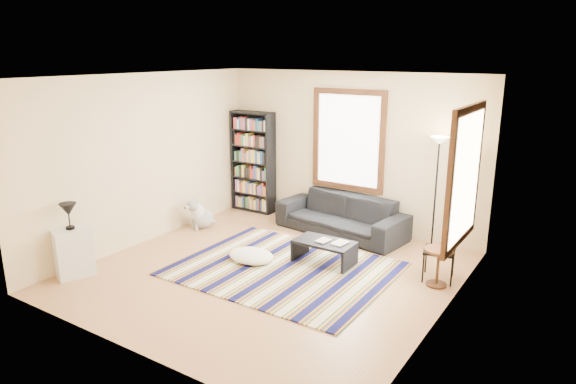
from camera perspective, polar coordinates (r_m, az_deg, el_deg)
The scene contains 21 objects.
floor at distance 7.65m, azimuth -2.07°, elevation -9.18°, with size 5.00×5.00×0.10m, color tan.
ceiling at distance 6.97m, azimuth -2.30°, elevation 13.08°, with size 5.00×5.00×0.10m, color white.
wall_back at distance 9.32m, azimuth 6.90°, elevation 4.58°, with size 5.00×0.10×2.80m, color beige.
wall_front at distance 5.38m, azimuth -18.03°, elevation -4.13°, with size 5.00×0.10×2.80m, color beige.
wall_left at distance 8.86m, azimuth -15.83°, elevation 3.53°, with size 0.10×5.00×2.80m, color beige.
wall_right at distance 6.12m, azimuth 17.77°, elevation -1.77°, with size 0.10×5.00×2.80m, color beige.
window_back at distance 9.22m, azimuth 6.72°, elevation 5.72°, with size 1.20×0.06×1.60m, color white.
window_right at distance 6.84m, azimuth 19.08°, elevation 1.62°, with size 0.06×1.20×1.60m, color white.
rug at distance 7.70m, azimuth -0.50°, elevation -8.50°, with size 3.07×2.45×0.02m, color #0C0E3D.
sofa at distance 9.10m, azimuth 5.93°, elevation -2.55°, with size 2.33×0.91×0.68m, color black.
bookshelf at distance 10.24m, azimuth -3.90°, elevation 3.34°, with size 0.90×0.30×2.00m, color black.
coffee_table at distance 7.86m, azimuth 4.05°, elevation -6.70°, with size 0.90×0.50×0.36m, color black.
book_a at distance 7.83m, azimuth 3.44°, elevation -5.26°, with size 0.17×0.23×0.02m, color beige.
book_b at distance 7.76m, azimuth 5.23°, elevation -5.50°, with size 0.19×0.26×0.02m, color beige.
floor_cushion at distance 7.96m, azimuth -4.10°, elevation -7.08°, with size 0.74×0.56×0.19m, color white.
floor_lamp at distance 8.46m, azimuth 16.05°, elevation -0.30°, with size 0.30×0.30×1.86m, color black, non-canonical shape.
side_table at distance 7.39m, azimuth 16.30°, elevation -8.04°, with size 0.40×0.40×0.54m, color #3F240F.
folding_chair at distance 7.52m, azimuth 16.49°, elevation -6.30°, with size 0.42×0.40×0.86m, color black.
white_cabinet at distance 8.01m, azimuth -22.77°, elevation -6.18°, with size 0.38×0.50×0.70m, color silver.
table_lamp at distance 7.84m, azimuth -23.17°, elevation -2.49°, with size 0.24×0.24×0.38m, color black, non-canonical shape.
dog at distance 9.49m, azimuth -9.48°, elevation -2.29°, with size 0.40×0.57×0.57m, color silver, non-canonical shape.
Camera 1 is at (4.02, -5.69, 3.12)m, focal length 32.00 mm.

